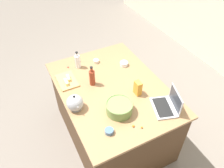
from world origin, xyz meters
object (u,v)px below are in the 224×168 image
Objects in this scene: ramekin_medium at (109,131)px; ramekin_wide at (96,61)px; laptop at (167,105)px; bottle_soy at (92,77)px; mixing_bowl_large at (119,107)px; candy_bag at (138,88)px; bottle_vinegar at (78,61)px; cutting_board at (67,81)px; butter_stick_right at (68,78)px; butter_stick_left at (66,82)px; kettle at (75,103)px; ramekin_small at (124,64)px.

ramekin_medium is 1.14m from ramekin_wide.
bottle_soy is (-0.71, -0.56, 0.06)m from laptop.
mixing_bowl_large is at bearing 131.87° from ramekin_medium.
bottle_vinegar is at bearing -151.05° from candy_bag.
cutting_board is at bearing -125.84° from bottle_soy.
bottle_soy reaches higher than butter_stick_right.
bottle_vinegar is at bearing 133.96° from butter_stick_right.
butter_stick_left is 1.29× the size of ramekin_medium.
cutting_board is 0.86m from candy_bag.
kettle is at bearing -38.98° from ramekin_wide.
ramekin_wide is (-0.38, 0.21, -0.08)m from bottle_soy.
mixing_bowl_large is 0.91m from ramekin_wide.
butter_stick_right reaches higher than cutting_board.
ramekin_medium is at bearing -5.17° from bottle_vinegar.
bottle_soy is at bearing -29.50° from ramekin_wide.
laptop is 0.37m from candy_bag.
ramekin_small is at bearing 117.05° from kettle.
ramekin_wide is (-0.65, 0.52, -0.06)m from kettle.
kettle is 0.71m from candy_bag.
bottle_vinegar is 0.31m from cutting_board.
butter_stick_left is 0.85m from candy_bag.
bottle_soy is at bearing -73.81° from ramekin_small.
cutting_board is at bearing -137.77° from laptop.
butter_stick_left is at bearing -135.38° from laptop.
bottle_vinegar is at bearing 157.22° from kettle.
bottle_vinegar is 0.39m from bottle_soy.
butter_stick_right is 0.65× the size of candy_bag.
ramekin_medium is at bearing 21.83° from kettle.
kettle is 2.76× the size of ramekin_wide.
butter_stick_right is at bearing -156.77° from mixing_bowl_large.
ramekin_small is 0.38m from ramekin_wide.
laptop is at bearing 28.30° from bottle_vinegar.
mixing_bowl_large is at bearing -110.91° from laptop.
butter_stick_left and butter_stick_right have the same top height.
laptop reaches higher than ramekin_small.
ramekin_medium reaches higher than ramekin_wide.
butter_stick_left is (0.25, -0.24, -0.06)m from bottle_vinegar.
laptop is 1.25m from bottle_vinegar.
laptop is at bearing 41.10° from butter_stick_right.
laptop reaches higher than ramekin_wide.
cutting_board is at bearing 173.06° from kettle.
bottle_soy is at bearing 63.94° from butter_stick_left.
mixing_bowl_large is 0.46m from kettle.
ramekin_wide is at bearing 112.13° from cutting_board.
mixing_bowl_large is 1.68× the size of candy_bag.
ramekin_medium is (0.86, -0.65, -0.00)m from ramekin_small.
cutting_board is 0.51m from ramekin_wide.
bottle_soy is 2.32× the size of butter_stick_left.
bottle_soy is at bearing -134.31° from candy_bag.
mixing_bowl_large reaches higher than ramekin_medium.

